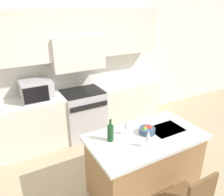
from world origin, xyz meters
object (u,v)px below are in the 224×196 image
Objects in this scene: range_stove at (83,113)px; fruit_bowl at (147,130)px; wine_bottle at (110,133)px; microwave at (37,90)px; wine_glass_far at (127,124)px; wine_glass_near at (148,136)px.

fruit_bowl is at bearing -84.01° from range_stove.
wine_bottle reaches higher than fruit_bowl.
microwave is 1.86m from wine_glass_far.
microwave is 2.39× the size of wine_glass_near.
microwave is 2.50× the size of fruit_bowl.
wine_glass_near is 1.00× the size of wine_glass_far.
fruit_bowl is at bearing -22.98° from wine_glass_far.
range_stove is 1.78m from wine_glass_far.
fruit_bowl is (0.25, -0.10, -0.10)m from wine_glass_far.
microwave is at bearing 119.22° from fruit_bowl.
microwave reaches higher than wine_bottle.
microwave is 1.79m from wine_bottle.
range_stove is 2.12m from wine_glass_near.
range_stove is 1.04m from microwave.
wine_glass_near is 0.32m from fruit_bowl.
wine_glass_near reaches higher than fruit_bowl.
fruit_bowl is (0.19, -1.78, 0.50)m from range_stove.
fruit_bowl is (1.01, -1.80, -0.14)m from microwave.
range_stove is 1.81m from wine_bottle.
wine_bottle reaches higher than wine_glass_far.
wine_bottle is 1.33× the size of wine_glass_far.
range_stove is at bearing 95.99° from fruit_bowl.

